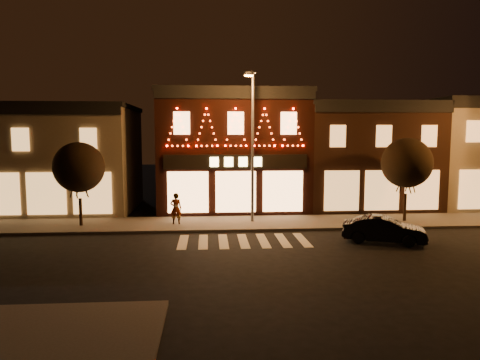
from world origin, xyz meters
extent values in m
plane|color=black|center=(0.00, 0.00, 0.00)|extent=(120.00, 120.00, 0.00)
cube|color=#47423D|center=(2.00, 8.00, 0.07)|extent=(44.00, 4.00, 0.15)
cube|color=#786B55|center=(-13.00, 14.00, 3.50)|extent=(12.00, 8.00, 7.00)
cube|color=black|center=(-13.00, 14.00, 7.15)|extent=(12.20, 8.20, 0.30)
cube|color=black|center=(-13.00, 9.95, 6.75)|extent=(12.00, 0.25, 0.50)
cube|color=black|center=(0.00, 14.00, 4.00)|extent=(10.00, 8.00, 8.00)
cube|color=black|center=(0.00, 14.00, 8.15)|extent=(10.20, 8.20, 0.30)
cube|color=black|center=(0.00, 9.95, 7.75)|extent=(10.00, 0.25, 0.50)
cube|color=black|center=(0.00, 9.90, 3.60)|extent=(9.00, 0.15, 0.90)
cube|color=#FFD87F|center=(0.00, 9.80, 3.60)|extent=(3.40, 0.08, 0.60)
cube|color=#341C12|center=(9.50, 14.00, 3.60)|extent=(9.00, 8.00, 7.20)
cube|color=black|center=(9.50, 14.00, 7.35)|extent=(9.20, 8.20, 0.30)
cube|color=black|center=(9.50, 9.95, 6.95)|extent=(9.00, 0.25, 0.50)
cube|color=#786B55|center=(18.50, 14.00, 3.75)|extent=(9.00, 8.00, 7.50)
cylinder|color=#59595E|center=(0.89, 8.26, 4.45)|extent=(0.17, 0.17, 8.60)
cylinder|color=#59595E|center=(0.69, 7.43, 8.64)|extent=(0.49, 1.70, 0.11)
cube|color=#59595E|center=(0.50, 6.59, 8.58)|extent=(0.59, 0.41, 0.19)
cube|color=orange|center=(0.50, 6.59, 8.47)|extent=(0.45, 0.30, 0.05)
cylinder|color=black|center=(-8.99, 7.76, 0.93)|extent=(0.18, 0.18, 1.55)
sphere|color=black|center=(-8.99, 7.76, 3.47)|extent=(2.83, 2.83, 2.83)
cylinder|color=black|center=(10.03, 7.72, 0.96)|extent=(0.18, 0.18, 1.62)
sphere|color=black|center=(10.03, 7.72, 3.63)|extent=(2.97, 2.97, 2.97)
imported|color=black|center=(6.88, 3.19, 0.65)|extent=(4.18, 2.73, 1.30)
imported|color=gray|center=(-3.61, 7.76, 1.05)|extent=(0.66, 0.44, 1.81)
camera|label=1|loc=(-1.73, -17.30, 5.33)|focal=32.65mm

